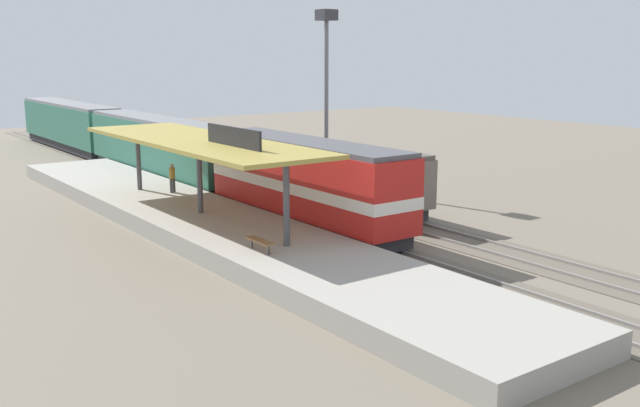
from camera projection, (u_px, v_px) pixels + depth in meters
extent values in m
plane|color=#706656|center=(306.00, 213.00, 40.91)|extent=(120.00, 120.00, 0.00)
cube|color=#5F5649|center=(277.00, 218.00, 39.76)|extent=(3.20, 110.00, 0.04)
cube|color=gray|center=(265.00, 218.00, 39.33)|extent=(0.10, 110.00, 0.16)
cube|color=gray|center=(287.00, 215.00, 40.16)|extent=(0.10, 110.00, 0.16)
cube|color=#5F5649|center=(342.00, 207.00, 42.41)|extent=(3.20, 110.00, 0.04)
cube|color=gray|center=(333.00, 208.00, 41.98)|extent=(0.10, 110.00, 0.16)
cube|color=gray|center=(352.00, 205.00, 42.81)|extent=(0.10, 110.00, 0.16)
cube|color=#9E998E|center=(201.00, 221.00, 37.02)|extent=(6.00, 44.00, 0.90)
cylinder|color=#47474C|center=(286.00, 204.00, 30.23)|extent=(0.28, 0.28, 3.60)
cylinder|color=#47474C|center=(200.00, 178.00, 36.56)|extent=(0.28, 0.28, 3.60)
cylinder|color=#47474C|center=(138.00, 160.00, 42.89)|extent=(0.28, 0.28, 3.60)
cube|color=#A38E3D|center=(198.00, 141.00, 36.17)|extent=(5.20, 18.00, 0.20)
cube|color=black|center=(233.00, 137.00, 33.21)|extent=(0.12, 4.80, 0.90)
cylinder|color=#333338|center=(269.00, 250.00, 29.13)|extent=(0.07, 0.07, 0.42)
cylinder|color=#333338|center=(252.00, 243.00, 30.15)|extent=(0.07, 0.07, 0.42)
cube|color=brown|center=(260.00, 241.00, 29.59)|extent=(0.44, 1.70, 0.08)
cube|color=#28282D|center=(305.00, 218.00, 37.46)|extent=(2.60, 13.60, 0.70)
cube|color=red|center=(305.00, 178.00, 37.03)|extent=(2.90, 14.40, 3.50)
cube|color=#4C4C51|center=(305.00, 142.00, 36.65)|extent=(2.78, 14.11, 0.24)
cube|color=silver|center=(305.00, 183.00, 37.08)|extent=(2.93, 14.43, 0.56)
cube|color=#28282D|center=(162.00, 173.00, 51.70)|extent=(2.60, 19.20, 0.70)
cube|color=#2D6B56|center=(161.00, 145.00, 51.29)|extent=(2.90, 20.00, 3.30)
cube|color=slate|center=(160.00, 120.00, 50.93)|extent=(2.78, 19.60, 0.24)
cube|color=#28282D|center=(71.00, 144.00, 68.15)|extent=(2.60, 19.20, 0.70)
cube|color=#2D6B56|center=(69.00, 123.00, 67.75)|extent=(2.90, 20.00, 3.30)
cube|color=slate|center=(68.00, 104.00, 67.38)|extent=(2.78, 19.60, 0.24)
cube|color=#28282D|center=(345.00, 200.00, 42.07)|extent=(2.50, 11.20, 0.70)
cube|color=#6B6056|center=(346.00, 172.00, 41.73)|extent=(2.80, 12.00, 2.60)
cube|color=#554D45|center=(346.00, 148.00, 41.44)|extent=(2.69, 11.76, 0.24)
cylinder|color=slate|center=(326.00, 106.00, 47.80)|extent=(0.28, 0.28, 11.00)
cube|color=#333338|center=(327.00, 15.00, 46.61)|extent=(1.10, 1.10, 0.70)
cylinder|color=#4C4C51|center=(171.00, 186.00, 42.19)|extent=(0.16, 0.16, 0.84)
cylinder|color=#4C4C51|center=(174.00, 185.00, 42.29)|extent=(0.16, 0.16, 0.84)
cylinder|color=olive|center=(172.00, 173.00, 42.09)|extent=(0.34, 0.34, 0.64)
sphere|color=tan|center=(172.00, 166.00, 42.00)|extent=(0.23, 0.23, 0.23)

